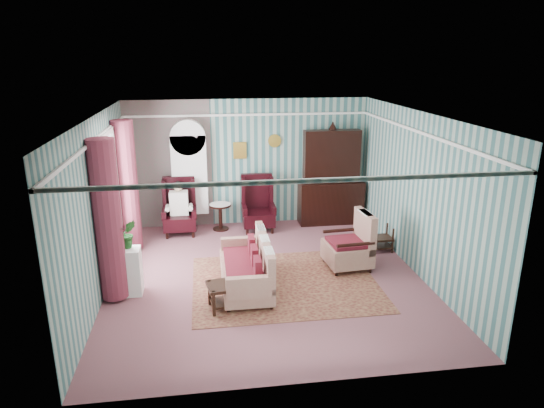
{
  "coord_description": "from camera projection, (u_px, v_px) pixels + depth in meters",
  "views": [
    {
      "loc": [
        -1.02,
        -7.9,
        3.86
      ],
      "look_at": [
        0.2,
        0.6,
        1.18
      ],
      "focal_mm": 32.0,
      "sensor_mm": 36.0,
      "label": 1
    }
  ],
  "objects": [
    {
      "name": "floor",
      "position": [
        266.0,
        277.0,
        8.75
      ],
      "size": [
        6.0,
        6.0,
        0.0
      ],
      "primitive_type": "plane",
      "color": "#814B51",
      "rests_on": "ground"
    },
    {
      "name": "room_shell",
      "position": [
        228.0,
        167.0,
        8.23
      ],
      "size": [
        5.53,
        6.02,
        2.91
      ],
      "color": "#3C6E6D",
      "rests_on": "ground"
    },
    {
      "name": "plant_stand",
      "position": [
        125.0,
        272.0,
        8.02
      ],
      "size": [
        0.55,
        0.35,
        0.8
      ],
      "primitive_type": "cube",
      "color": "silver",
      "rests_on": "floor"
    },
    {
      "name": "nest_table",
      "position": [
        380.0,
        238.0,
        9.85
      ],
      "size": [
        0.45,
        0.38,
        0.54
      ],
      "primitive_type": "cube",
      "color": "black",
      "rests_on": "floor"
    },
    {
      "name": "coffee_table",
      "position": [
        237.0,
        295.0,
        7.65
      ],
      "size": [
        1.0,
        0.6,
        0.42
      ],
      "primitive_type": "cube",
      "rotation": [
        0.0,
        0.0,
        0.16
      ],
      "color": "black",
      "rests_on": "floor"
    },
    {
      "name": "wingback_right",
      "position": [
        258.0,
        204.0,
        10.9
      ],
      "size": [
        0.76,
        0.8,
        1.25
      ],
      "primitive_type": "cube",
      "color": "black",
      "rests_on": "floor"
    },
    {
      "name": "dresser_hutch",
      "position": [
        332.0,
        174.0,
        11.23
      ],
      "size": [
        1.5,
        0.56,
        2.36
      ],
      "primitive_type": "cube",
      "color": "black",
      "rests_on": "floor"
    },
    {
      "name": "potted_plant_b",
      "position": [
        128.0,
        234.0,
        7.91
      ],
      "size": [
        0.31,
        0.28,
        0.48
      ],
      "primitive_type": "imported",
      "rotation": [
        0.0,
        0.0,
        0.29
      ],
      "color": "#1C541A",
      "rests_on": "plant_stand"
    },
    {
      "name": "bookcase",
      "position": [
        190.0,
        180.0,
        10.92
      ],
      "size": [
        0.8,
        0.28,
        2.24
      ],
      "primitive_type": "cube",
      "color": "silver",
      "rests_on": "floor"
    },
    {
      "name": "sofa",
      "position": [
        245.0,
        262.0,
        8.2
      ],
      "size": [
        0.93,
        1.81,
        0.97
      ],
      "primitive_type": "cube",
      "rotation": [
        0.0,
        0.0,
        1.57
      ],
      "color": "#BCB392",
      "rests_on": "floor"
    },
    {
      "name": "seated_woman",
      "position": [
        179.0,
        209.0,
        10.67
      ],
      "size": [
        0.44,
        0.4,
        1.18
      ],
      "primitive_type": null,
      "color": "white",
      "rests_on": "floor"
    },
    {
      "name": "floral_armchair",
      "position": [
        348.0,
        245.0,
        9.02
      ],
      "size": [
        0.92,
        0.95,
        0.89
      ],
      "primitive_type": "cube",
      "rotation": [
        0.0,
        0.0,
        1.66
      ],
      "color": "beige",
      "rests_on": "floor"
    },
    {
      "name": "round_side_table",
      "position": [
        220.0,
        217.0,
        11.02
      ],
      "size": [
        0.5,
        0.5,
        0.6
      ],
      "primitive_type": "cylinder",
      "color": "black",
      "rests_on": "floor"
    },
    {
      "name": "rug",
      "position": [
        285.0,
        283.0,
        8.5
      ],
      "size": [
        3.2,
        2.6,
        0.01
      ],
      "primitive_type": "cube",
      "color": "#44161B",
      "rests_on": "floor"
    },
    {
      "name": "wingback_left",
      "position": [
        179.0,
        207.0,
        10.66
      ],
      "size": [
        0.76,
        0.8,
        1.25
      ],
      "primitive_type": "cube",
      "color": "black",
      "rests_on": "floor"
    },
    {
      "name": "potted_plant_a",
      "position": [
        116.0,
        239.0,
        7.74
      ],
      "size": [
        0.43,
        0.38,
        0.46
      ],
      "primitive_type": "imported",
      "rotation": [
        0.0,
        0.0,
        -0.06
      ],
      "color": "#1A4A17",
      "rests_on": "plant_stand"
    },
    {
      "name": "potted_plant_c",
      "position": [
        114.0,
        238.0,
        7.88
      ],
      "size": [
        0.25,
        0.25,
        0.37
      ],
      "primitive_type": "imported",
      "rotation": [
        0.0,
        0.0,
        -0.25
      ],
      "color": "#16491A",
      "rests_on": "plant_stand"
    }
  ]
}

